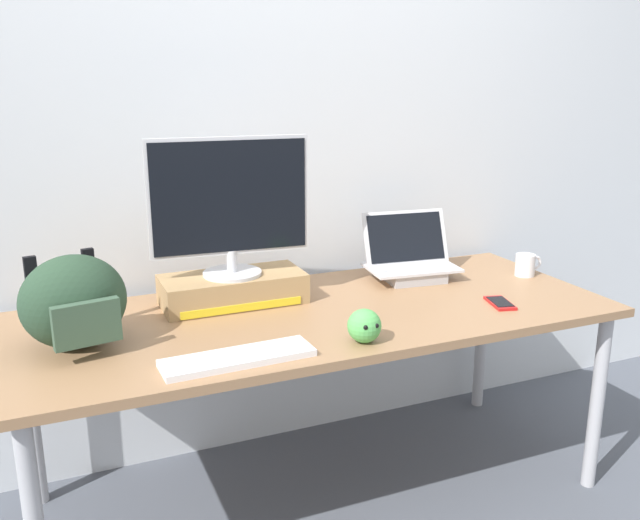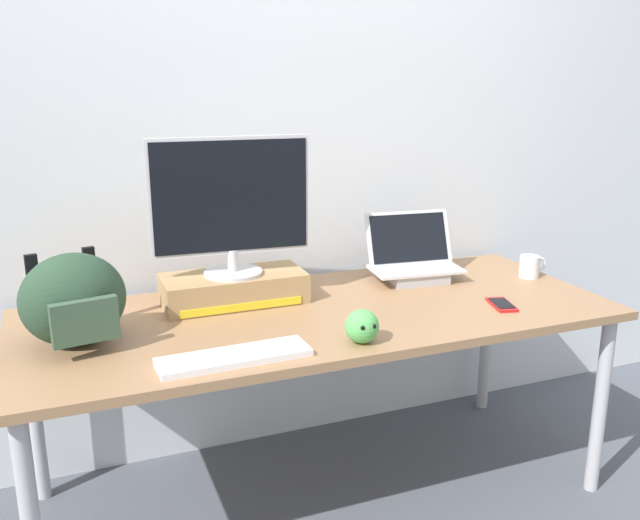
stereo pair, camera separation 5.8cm
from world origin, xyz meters
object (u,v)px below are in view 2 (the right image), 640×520
Objects in this scene: cell_phone at (502,305)px; external_keyboard at (234,357)px; messenger_backpack at (73,300)px; plush_toy at (362,326)px; open_laptop at (413,266)px; coffee_mug at (530,266)px; toner_box_yellow at (234,288)px; desktop_monitor at (231,205)px.

external_keyboard is at bearing -159.38° from cell_phone.
messenger_backpack reaches higher than plush_toy.
open_laptop reaches higher than coffee_mug.
open_laptop is at bearing -0.88° from messenger_backpack.
plush_toy is (-0.60, -0.12, 0.05)m from cell_phone.
open_laptop is 3.10× the size of coffee_mug.
plush_toy is (-0.91, -0.37, 0.01)m from coffee_mug.
toner_box_yellow reaches higher than coffee_mug.
desktop_monitor is 0.79m from open_laptop.
cell_phone is (0.86, -0.38, -0.35)m from desktop_monitor.
cell_phone is (-0.31, -0.25, -0.04)m from coffee_mug.
open_laptop is 3.56× the size of plush_toy.
messenger_backpack reaches higher than coffee_mug.
coffee_mug is at bearing -8.23° from messenger_backpack.
desktop_monitor is at bearing 117.70° from plush_toy.
external_keyboard is 1.27× the size of messenger_backpack.
toner_box_yellow reaches higher than external_keyboard.
open_laptop is at bearing 28.61° from external_keyboard.
cell_phone is at bearing -24.11° from toner_box_yellow.
coffee_mug is at bearing 13.39° from external_keyboard.
desktop_monitor is 0.61m from messenger_backpack.
open_laptop is at bearing 122.57° from cell_phone.
external_keyboard is 4.23× the size of plush_toy.
coffee_mug is 1.15× the size of plush_toy.
cell_phone is at bearing -65.57° from open_laptop.
desktop_monitor is 3.62× the size of cell_phone.
external_keyboard is 3.68× the size of coffee_mug.
external_keyboard is at bearing -164.61° from coffee_mug.
messenger_backpack is at bearing -173.36° from cell_phone.
cell_phone is 1.47× the size of plush_toy.
toner_box_yellow is 4.79× the size of plush_toy.
plush_toy reaches higher than external_keyboard.
plush_toy is (0.39, -0.01, 0.04)m from external_keyboard.
open_laptop is at bearing 5.69° from desktop_monitor.
messenger_backpack is 2.90× the size of coffee_mug.
cell_phone is at bearing -141.42° from coffee_mug.
cell_phone is at bearing -19.61° from desktop_monitor.
desktop_monitor reaches higher than open_laptop.
plush_toy is at bearing -3.80° from external_keyboard.
coffee_mug is at bearing -2.00° from desktop_monitor.
open_laptop is 0.47m from coffee_mug.
cell_phone is (1.39, -0.19, -0.13)m from messenger_backpack.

